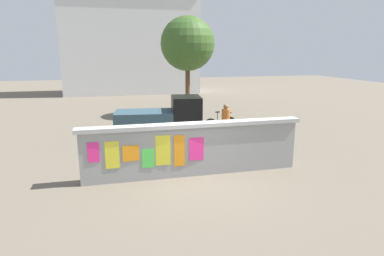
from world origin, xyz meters
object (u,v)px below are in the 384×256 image
at_px(motorcycle, 251,143).
at_px(person_walking, 226,119).
at_px(tree_roadside, 188,44).
at_px(bicycle_near, 143,154).
at_px(auto_rickshaw_truck, 163,119).
at_px(bicycle_far, 220,124).

xyz_separation_m(motorcycle, person_walking, (-0.33, 1.88, 0.52)).
bearing_deg(person_walking, tree_roadside, 90.94).
bearing_deg(person_walking, bicycle_near, -151.05).
xyz_separation_m(bicycle_near, person_walking, (3.61, 2.00, 0.62)).
relative_size(auto_rickshaw_truck, motorcycle, 1.98).
height_order(motorcycle, bicycle_near, bicycle_near).
height_order(bicycle_near, tree_roadside, tree_roadside).
relative_size(bicycle_near, bicycle_far, 1.01).
distance_m(bicycle_near, tree_roadside, 9.87).
bearing_deg(auto_rickshaw_truck, bicycle_near, -110.92).
bearing_deg(auto_rickshaw_truck, person_walking, -23.95).
xyz_separation_m(auto_rickshaw_truck, tree_roadside, (2.33, 5.35, 3.23)).
height_order(auto_rickshaw_truck, tree_roadside, tree_roadside).
bearing_deg(bicycle_far, auto_rickshaw_truck, -162.76).
xyz_separation_m(auto_rickshaw_truck, person_walking, (2.43, -1.08, 0.09)).
bearing_deg(auto_rickshaw_truck, bicycle_far, 17.24).
distance_m(bicycle_near, bicycle_far, 5.66).
bearing_deg(person_walking, auto_rickshaw_truck, 156.05).
xyz_separation_m(auto_rickshaw_truck, bicycle_near, (-1.18, -3.08, -0.54)).
bearing_deg(bicycle_far, motorcycle, -91.50).
relative_size(motorcycle, tree_roadside, 0.33).
height_order(auto_rickshaw_truck, bicycle_near, auto_rickshaw_truck).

